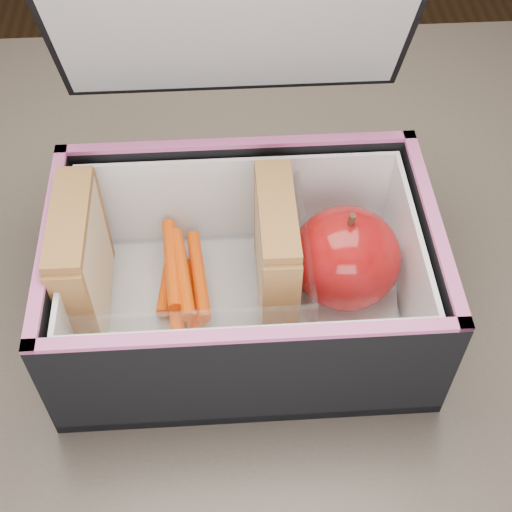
% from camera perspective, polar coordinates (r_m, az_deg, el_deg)
% --- Properties ---
extents(kitchen_table, '(1.20, 0.80, 0.75)m').
position_cam_1_polar(kitchen_table, '(0.66, 4.26, -8.73)').
color(kitchen_table, '#51443C').
rests_on(kitchen_table, ground).
extents(lunch_bag, '(0.28, 0.26, 0.27)m').
position_cam_1_polar(lunch_bag, '(0.53, -1.04, -0.83)').
color(lunch_bag, black).
rests_on(lunch_bag, kitchen_table).
extents(plastic_tub, '(0.19, 0.13, 0.08)m').
position_cam_1_polar(plastic_tub, '(0.54, -6.01, -1.28)').
color(plastic_tub, white).
rests_on(plastic_tub, lunch_bag).
extents(sandwich_left, '(0.03, 0.09, 0.10)m').
position_cam_1_polar(sandwich_left, '(0.54, -13.77, -0.52)').
color(sandwich_left, tan).
rests_on(sandwich_left, plastic_tub).
extents(sandwich_right, '(0.03, 0.09, 0.10)m').
position_cam_1_polar(sandwich_right, '(0.53, 1.59, 0.16)').
color(sandwich_right, tan).
rests_on(sandwich_right, plastic_tub).
extents(carrot_sticks, '(0.04, 0.12, 0.03)m').
position_cam_1_polar(carrot_sticks, '(0.56, -5.97, -1.96)').
color(carrot_sticks, '#E93F00').
rests_on(carrot_sticks, plastic_tub).
extents(paper_napkin, '(0.09, 0.10, 0.01)m').
position_cam_1_polar(paper_napkin, '(0.58, 7.22, -2.60)').
color(paper_napkin, white).
rests_on(paper_napkin, lunch_bag).
extents(red_apple, '(0.09, 0.09, 0.09)m').
position_cam_1_polar(red_apple, '(0.54, 7.20, -0.16)').
color(red_apple, maroon).
rests_on(red_apple, paper_napkin).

